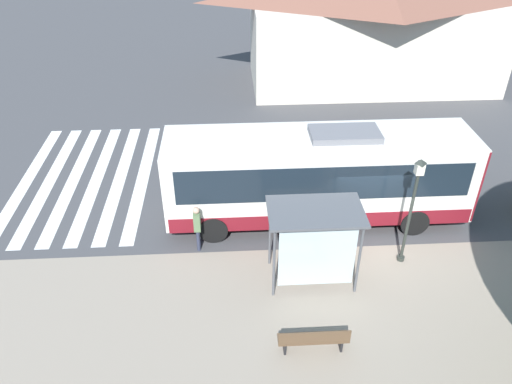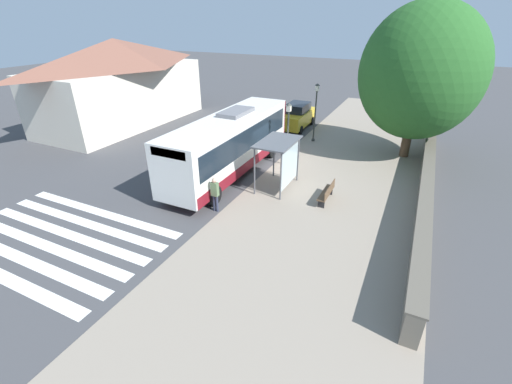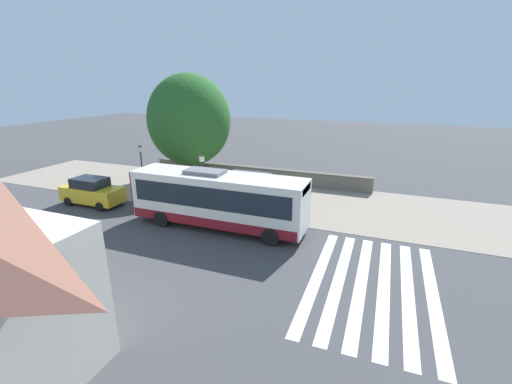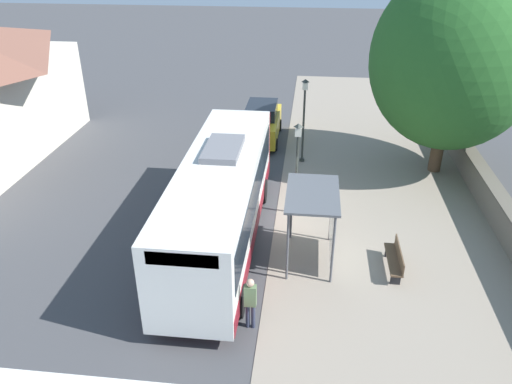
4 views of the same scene
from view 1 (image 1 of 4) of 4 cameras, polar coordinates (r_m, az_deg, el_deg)
name	(u,v)px [view 1 (image 1 of 4)]	position (r m, az deg, el deg)	size (l,w,h in m)	color
ground_plane	(370,246)	(17.59, 12.94, -6.09)	(120.00, 120.00, 0.00)	#424244
sidewalk_plaza	(412,355)	(14.61, 17.45, -17.32)	(9.00, 44.00, 0.02)	gray
crosswalk_stripes	(85,179)	(21.87, -18.92, 1.46)	(9.00, 5.25, 0.01)	silver
background_building	(375,23)	(30.17, 13.42, 18.32)	(6.86, 14.25, 6.68)	beige
bus	(318,175)	(17.61, 7.14, 1.95)	(2.62, 10.60, 3.52)	silver
bus_shelter	(316,226)	(14.61, 6.84, -3.91)	(1.73, 2.79, 2.61)	#515459
pedestrian	(197,225)	(16.57, -6.73, -3.75)	(0.34, 0.23, 1.71)	#2D3347
bench	(314,339)	(13.80, 6.60, -16.36)	(0.40, 1.89, 0.88)	brown
street_lamp_near	(412,203)	(15.94, 17.43, -1.24)	(0.28, 0.28, 3.84)	#2D332D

